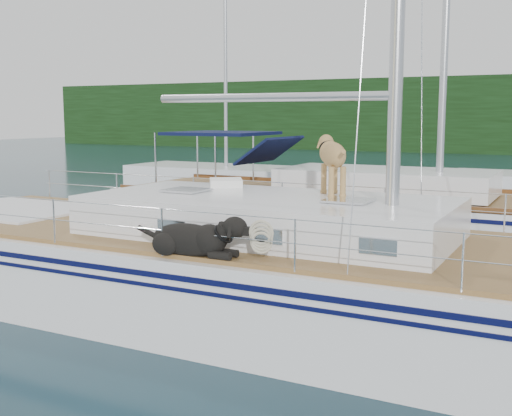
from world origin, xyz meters
The scene contains 4 objects.
ground centered at (0.00, 0.00, 0.00)m, with size 120.00×120.00×0.00m, color black.
main_sailboat centered at (0.10, 0.00, 0.68)m, with size 12.00×3.80×14.01m.
neighbor_sailboat centered at (-0.37, 6.34, 0.63)m, with size 11.00×3.50×13.30m.
bg_boat_west centered at (-8.00, 14.00, 0.45)m, with size 8.00×3.00×11.65m.
Camera 1 is at (4.83, -8.14, 2.96)m, focal length 45.00 mm.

